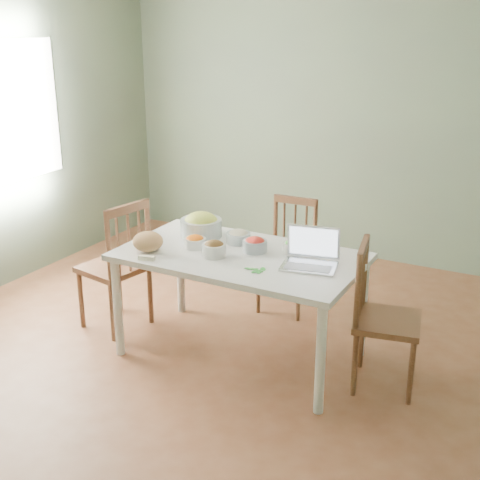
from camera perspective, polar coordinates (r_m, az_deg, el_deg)
The scene contains 17 objects.
floor at distance 4.46m, azimuth -0.56°, elevation -11.26°, with size 5.00×5.00×0.00m, color brown.
wall_back at distance 6.22m, azimuth 10.75°, elevation 10.48°, with size 5.00×0.00×2.70m, color slate.
dining_table at distance 4.44m, azimuth 0.00°, elevation -5.87°, with size 1.63×0.91×0.76m, color white, non-canonical shape.
chair_far at distance 5.12m, azimuth 4.17°, elevation -1.51°, with size 0.40×0.38×0.91m, color #381F13, non-canonical shape.
chair_left at distance 4.91m, azimuth -11.26°, elevation -2.15°, with size 0.45×0.42×1.01m, color #381F13, non-canonical shape.
chair_right at distance 4.15m, azimuth 13.10°, elevation -6.82°, with size 0.42×0.40×0.96m, color #381F13, non-canonical shape.
bread_boule at distance 4.37m, azimuth -8.25°, elevation -0.13°, with size 0.21×0.21×0.14m, color tan.
butter_stick at distance 4.22m, azimuth -8.37°, elevation -1.61°, with size 0.11×0.03×0.03m, color #FBECC9.
bowl_squash at distance 4.62m, azimuth -3.50°, elevation 1.36°, with size 0.30×0.30×0.17m, color #F6E36C, non-canonical shape.
bowl_carrot at distance 4.41m, azimuth -4.06°, elevation -0.13°, with size 0.15×0.15×0.09m, color #FC5E00, non-canonical shape.
bowl_onion at distance 4.49m, azimuth -0.16°, elevation 0.33°, with size 0.17×0.17×0.09m, color #F4E7CD, non-canonical shape.
bowl_mushroom at distance 4.24m, azimuth -2.34°, elevation -0.78°, with size 0.16×0.16×0.11m, color #472C11, non-canonical shape.
bowl_redpep at distance 4.32m, azimuth 1.34°, elevation -0.40°, with size 0.17×0.17×0.10m, color #C1263C, non-canonical shape.
bowl_broccoli at distance 4.31m, azimuth 4.82°, elevation -0.56°, with size 0.15×0.15×0.09m, color #0C6912, non-canonical shape.
flatbread at distance 4.47m, azimuth 5.47°, elevation -0.36°, with size 0.18×0.18×0.02m, color tan.
basil_bunch at distance 4.02m, azimuth 1.28°, elevation -2.58°, with size 0.17×0.17×0.02m, color #2B6C2E, non-canonical shape.
laptop at distance 4.04m, azimuth 6.25°, elevation -0.88°, with size 0.34×0.28×0.24m, color silver, non-canonical shape.
Camera 1 is at (1.85, -3.36, 2.27)m, focal length 47.65 mm.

